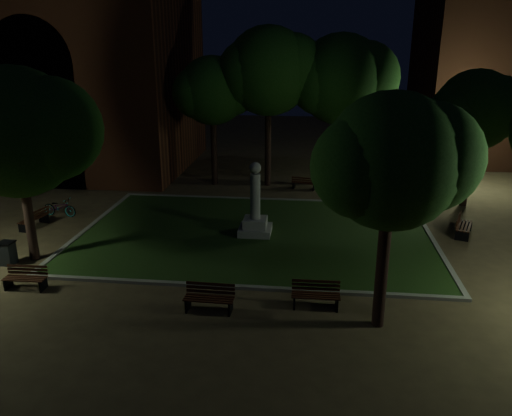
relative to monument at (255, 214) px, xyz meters
The scene contains 21 objects.
ground 2.22m from the monument, 90.00° to the right, with size 80.00×80.00×0.00m, color brown.
lawn 0.92m from the monument, ahead, with size 15.00×10.00×0.08m, color #244017.
lawn_kerb 0.90m from the monument, ahead, with size 15.40×10.40×0.12m.
monument is the anchor object (origin of this frame).
building_main 20.77m from the monument, 143.38° to the left, with size 20.00×12.00×15.00m.
tree_west 9.77m from the monument, 156.64° to the right, with size 5.84×4.77×7.36m.
tree_north_wl 9.75m from the monument, 112.23° to the left, with size 4.76×3.89×7.43m.
tree_north_er 10.80m from the monument, 65.50° to the left, with size 6.19×5.05×8.64m.
tree_ne 12.33m from the monument, 27.58° to the left, with size 4.86×3.97×6.90m.
tree_se 9.22m from the monument, 56.57° to the right, with size 4.66×3.80×6.91m.
tree_far_north 9.92m from the monument, 90.60° to the left, with size 6.05×4.94×9.03m.
lamppost_nw 13.42m from the monument, 140.03° to the left, with size 1.18×0.28×4.56m.
lamppost_ne 14.44m from the monument, 36.56° to the left, with size 1.18×0.28×4.09m.
bench_near_left 6.69m from the monument, 95.94° to the right, with size 1.58×0.59×0.86m.
bench_near_right 6.60m from the monument, 66.40° to the right, with size 1.54×0.57×0.84m.
bench_west_near 9.35m from the monument, 140.97° to the right, with size 1.45×0.54×0.79m.
bench_left_side 10.12m from the monument, behind, with size 0.78×1.63×0.86m.
bench_right_side 9.10m from the monument, ahead, with size 1.09×1.70×0.88m.
bench_far_side 7.76m from the monument, 75.27° to the left, with size 1.45×0.77×0.76m.
trash_bin 9.90m from the monument, 155.44° to the right, with size 0.57×0.57×0.92m.
bicycle 9.86m from the monument, behind, with size 0.60×1.72×0.91m, color black.
Camera 1 is at (2.34, -18.34, 8.03)m, focal length 35.00 mm.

